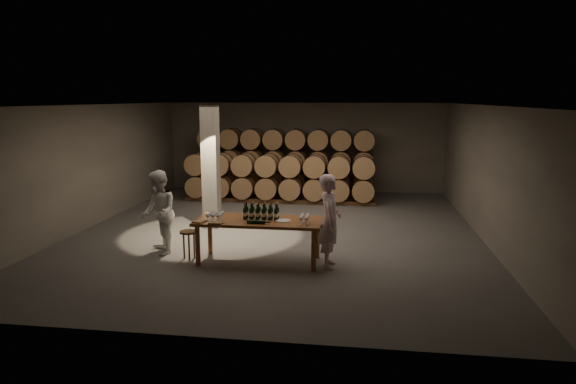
# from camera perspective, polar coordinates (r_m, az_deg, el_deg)

# --- Properties ---
(room) EXTENTS (12.00, 12.00, 12.00)m
(room) POSITION_cam_1_polar(r_m,az_deg,el_deg) (13.48, -8.57, 2.75)
(room) COLOR #54514E
(room) RESTS_ON ground
(tasting_table) EXTENTS (2.60, 1.10, 0.90)m
(tasting_table) POSITION_cam_1_polar(r_m,az_deg,el_deg) (10.62, -3.27, -3.63)
(tasting_table) COLOR brown
(tasting_table) RESTS_ON ground
(barrel_stack_back) EXTENTS (6.26, 0.95, 2.31)m
(barrel_stack_back) POSITION_cam_1_polar(r_m,az_deg,el_deg) (18.12, -0.27, 3.52)
(barrel_stack_back) COLOR brown
(barrel_stack_back) RESTS_ON ground
(barrel_stack_front) EXTENTS (6.26, 0.95, 1.57)m
(barrel_stack_front) POSITION_cam_1_polar(r_m,az_deg,el_deg) (16.80, -0.96, 1.70)
(barrel_stack_front) COLOR brown
(barrel_stack_front) RESTS_ON ground
(bottle_cluster) EXTENTS (0.74, 0.24, 0.34)m
(bottle_cluster) POSITION_cam_1_polar(r_m,az_deg,el_deg) (10.63, -3.00, -2.36)
(bottle_cluster) COLOR black
(bottle_cluster) RESTS_ON tasting_table
(lying_bottles) EXTENTS (0.46, 0.08, 0.08)m
(lying_bottles) POSITION_cam_1_polar(r_m,az_deg,el_deg) (10.24, -3.50, -3.33)
(lying_bottles) COLOR black
(lying_bottles) RESTS_ON tasting_table
(glass_cluster_left) EXTENTS (0.30, 0.41, 0.16)m
(glass_cluster_left) POSITION_cam_1_polar(r_m,az_deg,el_deg) (10.64, -8.10, -2.48)
(glass_cluster_left) COLOR silver
(glass_cluster_left) RESTS_ON tasting_table
(glass_cluster_right) EXTENTS (0.19, 0.41, 0.16)m
(glass_cluster_right) POSITION_cam_1_polar(r_m,az_deg,el_deg) (10.28, 1.86, -2.81)
(glass_cluster_right) COLOR silver
(glass_cluster_right) RESTS_ON tasting_table
(plate) EXTENTS (0.31, 0.31, 0.02)m
(plate) POSITION_cam_1_polar(r_m,az_deg,el_deg) (10.46, -0.56, -3.20)
(plate) COLOR white
(plate) RESTS_ON tasting_table
(notebook_near) EXTENTS (0.27, 0.22, 0.03)m
(notebook_near) POSITION_cam_1_polar(r_m,az_deg,el_deg) (10.36, -8.04, -3.40)
(notebook_near) COLOR brown
(notebook_near) RESTS_ON tasting_table
(notebook_corner) EXTENTS (0.29, 0.32, 0.02)m
(notebook_corner) POSITION_cam_1_polar(r_m,az_deg,el_deg) (10.54, -9.77, -3.22)
(notebook_corner) COLOR brown
(notebook_corner) RESTS_ON tasting_table
(pen) EXTENTS (0.13, 0.04, 0.01)m
(pen) POSITION_cam_1_polar(r_m,az_deg,el_deg) (10.31, -7.26, -3.50)
(pen) COLOR black
(pen) RESTS_ON tasting_table
(stool) EXTENTS (0.37, 0.37, 0.62)m
(stool) POSITION_cam_1_polar(r_m,az_deg,el_deg) (11.03, -10.97, -4.84)
(stool) COLOR brown
(stool) RESTS_ON ground
(person_man) EXTENTS (0.51, 0.73, 1.90)m
(person_man) POSITION_cam_1_polar(r_m,az_deg,el_deg) (10.29, 4.65, -3.24)
(person_man) COLOR silver
(person_man) RESTS_ON ground
(person_woman) EXTENTS (1.06, 1.13, 1.84)m
(person_woman) POSITION_cam_1_polar(r_m,az_deg,el_deg) (11.50, -14.17, -2.22)
(person_woman) COLOR white
(person_woman) RESTS_ON ground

